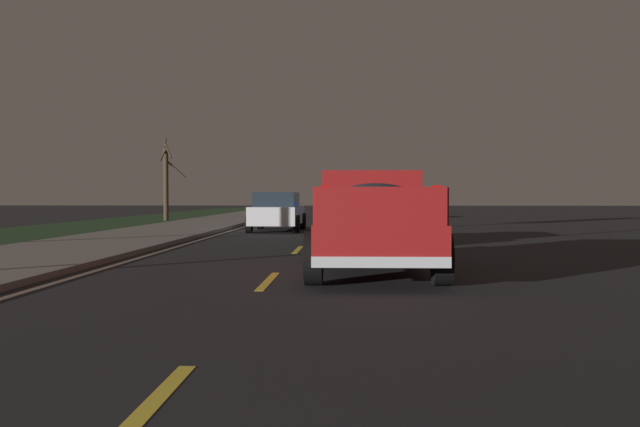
% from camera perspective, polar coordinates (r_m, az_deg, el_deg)
% --- Properties ---
extents(ground, '(144.00, 144.00, 0.00)m').
position_cam_1_polar(ground, '(27.31, -0.37, -1.46)').
color(ground, black).
extents(sidewalk_shoulder, '(108.00, 4.00, 0.12)m').
position_cam_1_polar(sidewalk_shoulder, '(28.16, -12.03, -1.28)').
color(sidewalk_shoulder, slate).
rests_on(sidewalk_shoulder, ground).
extents(grass_verge, '(108.00, 6.00, 0.01)m').
position_cam_1_polar(grass_verge, '(29.81, -21.38, -1.31)').
color(grass_verge, '#1E3819').
rests_on(grass_verge, ground).
extents(lane_markings, '(109.14, 3.54, 0.01)m').
position_cam_1_polar(lane_markings, '(30.11, -4.90, -1.19)').
color(lane_markings, yellow).
rests_on(lane_markings, ground).
extents(pickup_truck, '(5.44, 2.32, 1.87)m').
position_cam_1_polar(pickup_truck, '(12.57, 4.36, -0.44)').
color(pickup_truck, maroon).
rests_on(pickup_truck, ground).
extents(sedan_black, '(4.43, 2.07, 1.54)m').
position_cam_1_polar(sedan_black, '(19.77, 2.94, -0.31)').
color(sedan_black, black).
rests_on(sedan_black, ground).
extents(sedan_blue, '(4.43, 2.07, 1.54)m').
position_cam_1_polar(sedan_blue, '(40.67, 2.82, 0.61)').
color(sedan_blue, navy).
rests_on(sedan_blue, ground).
extents(sedan_white, '(4.43, 2.06, 1.54)m').
position_cam_1_polar(sedan_white, '(27.29, -3.57, 0.18)').
color(sedan_white, silver).
rests_on(sedan_white, ground).
extents(bare_tree_far, '(1.52, 1.44, 4.69)m').
position_cam_1_polar(bare_tree_far, '(39.75, -12.66, 2.66)').
color(bare_tree_far, '#423323').
rests_on(bare_tree_far, ground).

